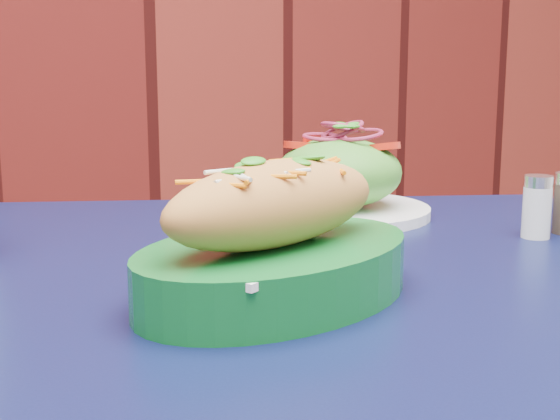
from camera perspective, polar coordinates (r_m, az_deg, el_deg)
name	(u,v)px	position (r m, az deg, el deg)	size (l,w,h in m)	color
cafe_table	(287,376)	(0.70, 0.50, -12.06)	(1.05, 1.05, 0.75)	black
banh_mi_basket	(276,242)	(0.61, -0.32, -2.36)	(0.30, 0.24, 0.12)	#0D5D22
salad_plate	(339,180)	(0.94, 4.34, 2.23)	(0.22, 0.22, 0.11)	white
salt_shaker	(537,207)	(0.86, 18.28, 0.22)	(0.03, 0.03, 0.07)	white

